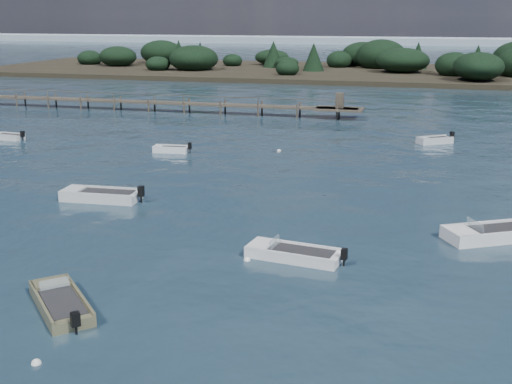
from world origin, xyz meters
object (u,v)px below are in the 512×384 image
(tender_far_white, at_px, (171,150))
(tender_far_grey, at_px, (8,138))
(dinghy_near_olive, at_px, (61,305))
(dinghy_mid_white_b, at_px, (493,235))
(tender_far_grey_b, at_px, (435,141))
(jetty, at_px, (117,101))
(dinghy_mid_white_a, at_px, (294,255))
(dinghy_mid_grey, at_px, (101,197))

(tender_far_white, xyz_separation_m, tender_far_grey, (-16.07, 1.44, -0.00))
(dinghy_near_olive, bearing_deg, dinghy_mid_white_b, 37.16)
(dinghy_near_olive, bearing_deg, tender_far_grey, 128.32)
(tender_far_grey_b, distance_m, tender_far_grey, 37.30)
(tender_far_grey_b, distance_m, dinghy_mid_white_b, 24.51)
(dinghy_near_olive, bearing_deg, tender_far_white, 103.89)
(jetty, bearing_deg, tender_far_grey_b, -17.91)
(dinghy_mid_white_b, height_order, dinghy_near_olive, dinghy_mid_white_b)
(tender_far_white, height_order, jetty, jetty)
(dinghy_mid_white_a, bearing_deg, dinghy_mid_white_b, 29.64)
(dinghy_near_olive, distance_m, tender_far_grey, 36.89)
(dinghy_mid_grey, bearing_deg, tender_far_grey_b, 50.31)
(jetty, bearing_deg, dinghy_mid_white_b, -43.15)
(dinghy_mid_white_b, distance_m, dinghy_mid_grey, 21.96)
(tender_far_grey_b, relative_size, dinghy_mid_white_b, 0.62)
(tender_far_grey, bearing_deg, dinghy_mid_grey, -41.58)
(tender_far_white, bearing_deg, dinghy_near_olive, -76.11)
(dinghy_mid_white_b, bearing_deg, tender_far_white, 146.83)
(tender_far_white, bearing_deg, dinghy_mid_grey, -85.02)
(dinghy_mid_white_a, height_order, dinghy_mid_grey, dinghy_mid_grey)
(dinghy_near_olive, bearing_deg, tender_far_grey_b, 69.68)
(tender_far_grey_b, height_order, dinghy_mid_grey, dinghy_mid_grey)
(dinghy_mid_white_b, relative_size, tender_far_grey, 1.56)
(dinghy_near_olive, relative_size, tender_far_grey, 1.22)
(dinghy_mid_white_b, bearing_deg, dinghy_mid_grey, 176.79)
(dinghy_mid_white_a, bearing_deg, tender_far_grey, 144.40)
(tender_far_white, relative_size, jetty, 0.05)
(tender_far_white, bearing_deg, tender_far_grey_b, 24.37)
(tender_far_grey_b, bearing_deg, dinghy_mid_white_b, -83.61)
(dinghy_mid_white_b, bearing_deg, dinghy_mid_white_a, -150.36)
(tender_far_white, relative_size, tender_far_grey, 0.94)
(tender_far_white, bearing_deg, dinghy_mid_white_a, -54.95)
(tender_far_grey_b, bearing_deg, dinghy_near_olive, -110.32)
(dinghy_mid_white_a, xyz_separation_m, dinghy_mid_grey, (-12.97, 6.32, 0.03))
(dinghy_mid_white_a, relative_size, tender_far_white, 1.49)
(dinghy_mid_grey, distance_m, jetty, 38.26)
(dinghy_mid_grey, bearing_deg, dinghy_near_olive, -67.67)
(dinghy_mid_white_a, relative_size, dinghy_mid_grey, 0.92)
(dinghy_mid_grey, distance_m, dinghy_near_olive, 14.71)
(jetty, bearing_deg, dinghy_near_olive, -65.58)
(dinghy_mid_white_a, height_order, jetty, jetty)
(dinghy_mid_grey, xyz_separation_m, dinghy_near_olive, (5.59, -13.61, -0.03))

